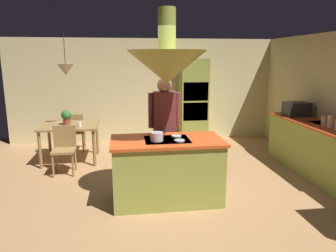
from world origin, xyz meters
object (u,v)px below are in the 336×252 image
object	(u,v)px
kitchen_island	(167,170)
canister_tea	(325,121)
cooking_pot_on_cooktop	(157,136)
oven_tower	(193,101)
chair_facing_island	(64,146)
chair_by_back_wall	(75,130)
cup_on_table	(80,125)
microwave_on_counter	(296,109)
dining_table	(70,129)
canister_sugar	(332,121)
person_at_island	(164,123)
potted_plant_on_table	(66,117)

from	to	relation	value
kitchen_island	canister_tea	world-z (taller)	canister_tea
cooking_pot_on_cooktop	oven_tower	bearing A→B (deg)	69.52
kitchen_island	chair_facing_island	size ratio (longest dim) A/B	1.85
chair_facing_island	kitchen_island	bearing A→B (deg)	-39.71
chair_facing_island	oven_tower	bearing A→B (deg)	33.18
chair_by_back_wall	cup_on_table	xyz separation A→B (m)	(0.23, -0.92, 0.30)
canister_tea	oven_tower	bearing A→B (deg)	123.12
chair_by_back_wall	canister_tea	distance (m)	5.08
microwave_on_counter	dining_table	bearing A→B (deg)	172.49
cup_on_table	canister_sugar	xyz separation A→B (m)	(4.31, -1.47, 0.23)
chair_facing_island	cup_on_table	world-z (taller)	chair_facing_island
kitchen_island	microwave_on_counter	xyz separation A→B (m)	(2.84, 1.50, 0.60)
chair_facing_island	microwave_on_counter	xyz separation A→B (m)	(4.54, 0.09, 0.57)
person_at_island	canister_sugar	size ratio (longest dim) A/B	8.51
kitchen_island	chair_by_back_wall	size ratio (longest dim) A/B	1.85
canister_tea	chair_by_back_wall	bearing A→B (deg)	154.02
chair_facing_island	canister_sugar	distance (m)	4.68
cup_on_table	canister_sugar	distance (m)	4.56
dining_table	potted_plant_on_table	xyz separation A→B (m)	(-0.05, 0.00, 0.26)
cup_on_table	microwave_on_counter	xyz separation A→B (m)	(4.31, -0.36, 0.27)
oven_tower	person_at_island	world-z (taller)	oven_tower
person_at_island	chair_facing_island	xyz separation A→B (m)	(-1.76, 0.71, -0.52)
kitchen_island	microwave_on_counter	distance (m)	3.27
kitchen_island	person_at_island	xyz separation A→B (m)	(0.06, 0.70, 0.55)
canister_tea	cooking_pot_on_cooktop	distance (m)	3.08
chair_by_back_wall	canister_sugar	size ratio (longest dim) A/B	4.18
kitchen_island	potted_plant_on_table	distance (m)	2.77
kitchen_island	chair_by_back_wall	xyz separation A→B (m)	(-1.70, 2.79, 0.03)
cup_on_table	potted_plant_on_table	bearing A→B (deg)	139.93
oven_tower	potted_plant_on_table	bearing A→B (deg)	-158.20
oven_tower	cup_on_table	xyz separation A→B (m)	(-2.57, -1.38, -0.23)
potted_plant_on_table	oven_tower	bearing A→B (deg)	21.80
chair_by_back_wall	dining_table	bearing A→B (deg)	90.00
canister_tea	microwave_on_counter	bearing A→B (deg)	90.00
potted_plant_on_table	cooking_pot_on_cooktop	distance (m)	2.74
oven_tower	canister_sugar	bearing A→B (deg)	-58.57
dining_table	potted_plant_on_table	distance (m)	0.27
oven_tower	potted_plant_on_table	size ratio (longest dim) A/B	6.88
dining_table	microwave_on_counter	xyz separation A→B (m)	(4.54, -0.60, 0.41)
oven_tower	cup_on_table	size ratio (longest dim) A/B	22.93
person_at_island	potted_plant_on_table	size ratio (longest dim) A/B	5.90
person_at_island	canister_sugar	bearing A→B (deg)	-6.30
person_at_island	cup_on_table	size ratio (longest dim) A/B	19.68
kitchen_island	canister_tea	bearing A→B (deg)	11.45
cup_on_table	oven_tower	bearing A→B (deg)	28.21
cup_on_table	microwave_on_counter	size ratio (longest dim) A/B	0.20
dining_table	person_at_island	distance (m)	2.27
chair_facing_island	cooking_pot_on_cooktop	distance (m)	2.24
chair_facing_island	microwave_on_counter	distance (m)	4.58
potted_plant_on_table	microwave_on_counter	world-z (taller)	microwave_on_counter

